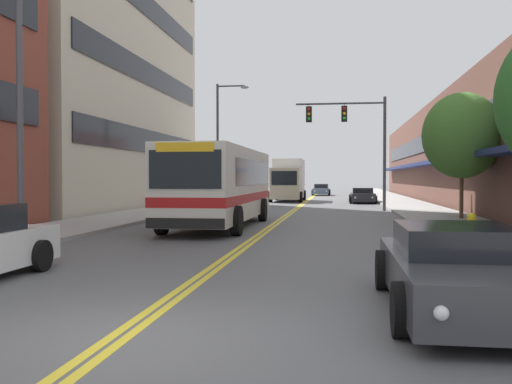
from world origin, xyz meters
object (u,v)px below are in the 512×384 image
(city_bus, at_px, (221,183))
(traffic_signal_mast, at_px, (354,130))
(car_slate_blue_moving_lead, at_px, (321,190))
(street_tree_right_mid, at_px, (462,135))
(street_lamp_left_near, at_px, (29,34))
(car_charcoal_parked_right_mid, at_px, (363,196))
(street_lamp_left_far, at_px, (222,134))
(box_truck, at_px, (288,180))
(car_dark_grey_parked_right_foreground, at_px, (457,270))
(fire_hydrant, at_px, (471,230))
(car_navy_parked_left_near, at_px, (231,197))

(city_bus, distance_m, traffic_signal_mast, 13.10)
(car_slate_blue_moving_lead, relative_size, street_tree_right_mid, 0.85)
(city_bus, relative_size, street_lamp_left_near, 1.13)
(car_charcoal_parked_right_mid, xyz_separation_m, street_lamp_left_far, (-9.39, -7.10, 4.22))
(city_bus, bearing_deg, traffic_signal_mast, 64.64)
(city_bus, bearing_deg, box_truck, 88.87)
(box_truck, relative_size, street_lamp_left_far, 0.82)
(car_slate_blue_moving_lead, relative_size, street_lamp_left_near, 0.50)
(car_dark_grey_parked_right_foreground, relative_size, street_lamp_left_near, 0.52)
(city_bus, relative_size, traffic_signal_mast, 1.61)
(street_tree_right_mid, bearing_deg, fire_hydrant, -100.31)
(city_bus, height_order, car_dark_grey_parked_right_foreground, city_bus)
(box_truck, bearing_deg, street_lamp_left_near, -96.04)
(car_dark_grey_parked_right_foreground, height_order, fire_hydrant, car_dark_grey_parked_right_foreground)
(car_navy_parked_left_near, distance_m, street_lamp_left_far, 4.17)
(car_dark_grey_parked_right_foreground, xyz_separation_m, fire_hydrant, (1.66, 6.67, -0.01))
(car_navy_parked_left_near, distance_m, fire_hydrant, 24.11)
(street_lamp_left_far, bearing_deg, street_tree_right_mid, -39.63)
(street_lamp_left_near, height_order, street_tree_right_mid, street_lamp_left_near)
(car_charcoal_parked_right_mid, height_order, street_lamp_left_far, street_lamp_left_far)
(car_slate_blue_moving_lead, height_order, traffic_signal_mast, traffic_signal_mast)
(car_dark_grey_parked_right_foreground, height_order, traffic_signal_mast, traffic_signal_mast)
(street_lamp_left_near, distance_m, fire_hydrant, 12.17)
(car_dark_grey_parked_right_foreground, height_order, car_slate_blue_moving_lead, car_slate_blue_moving_lead)
(car_dark_grey_parked_right_foreground, height_order, street_lamp_left_far, street_lamp_left_far)
(car_dark_grey_parked_right_foreground, height_order, street_tree_right_mid, street_tree_right_mid)
(car_charcoal_parked_right_mid, bearing_deg, car_navy_parked_left_near, -141.80)
(car_slate_blue_moving_lead, bearing_deg, city_bus, -93.79)
(street_lamp_left_near, bearing_deg, car_charcoal_parked_right_mid, 72.88)
(traffic_signal_mast, height_order, street_lamp_left_far, street_lamp_left_far)
(car_slate_blue_moving_lead, height_order, fire_hydrant, car_slate_blue_moving_lead)
(traffic_signal_mast, relative_size, street_tree_right_mid, 1.19)
(car_slate_blue_moving_lead, height_order, street_tree_right_mid, street_tree_right_mid)
(street_lamp_left_near, xyz_separation_m, street_tree_right_mid, (12.96, 12.73, -1.72))
(car_slate_blue_moving_lead, distance_m, fire_hydrant, 47.70)
(street_tree_right_mid, bearing_deg, city_bus, -158.20)
(car_slate_blue_moving_lead, bearing_deg, traffic_signal_mast, -84.52)
(traffic_signal_mast, bearing_deg, street_lamp_left_near, -112.73)
(street_lamp_left_far, bearing_deg, car_navy_parked_left_near, 17.25)
(street_lamp_left_near, bearing_deg, street_lamp_left_far, 89.96)
(car_dark_grey_parked_right_foreground, distance_m, fire_hydrant, 6.87)
(car_navy_parked_left_near, height_order, street_tree_right_mid, street_tree_right_mid)
(street_lamp_left_far, relative_size, street_tree_right_mid, 1.46)
(car_navy_parked_left_near, height_order, car_charcoal_parked_right_mid, car_navy_parked_left_near)
(street_lamp_left_far, bearing_deg, car_dark_grey_parked_right_foreground, -71.78)
(box_truck, distance_m, street_tree_right_mid, 22.69)
(box_truck, bearing_deg, car_navy_parked_left_near, -106.78)
(city_bus, height_order, car_slate_blue_moving_lead, city_bus)
(car_navy_parked_left_near, bearing_deg, street_lamp_left_near, -91.49)
(street_tree_right_mid, bearing_deg, street_lamp_left_far, 140.37)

